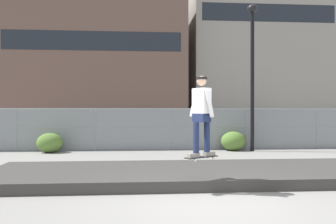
{
  "coord_description": "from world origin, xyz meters",
  "views": [
    {
      "loc": [
        -1.32,
        -6.22,
        1.73
      ],
      "look_at": [
        -0.57,
        3.54,
        1.7
      ],
      "focal_mm": 36.35,
      "sensor_mm": 36.0,
      "label": 1
    }
  ],
  "objects_px": {
    "skater": "(202,111)",
    "parked_car_far": "(295,127)",
    "skateboard": "(202,157)",
    "parked_car_near": "(74,127)",
    "street_lamp": "(252,59)",
    "shrub_left": "(50,143)",
    "shrub_center": "(233,141)",
    "parked_car_mid": "(197,127)"
  },
  "relations": [
    {
      "from": "skateboard",
      "to": "shrub_left",
      "type": "bearing_deg",
      "value": 125.11
    },
    {
      "from": "parked_car_far",
      "to": "shrub_center",
      "type": "xyz_separation_m",
      "value": [
        -4.67,
        -4.1,
        -0.42
      ]
    },
    {
      "from": "street_lamp",
      "to": "parked_car_mid",
      "type": "distance_m",
      "value": 5.55
    },
    {
      "from": "skater",
      "to": "parked_car_near",
      "type": "relative_size",
      "value": 0.38
    },
    {
      "from": "parked_car_near",
      "to": "parked_car_far",
      "type": "relative_size",
      "value": 1.02
    },
    {
      "from": "skater",
      "to": "parked_car_mid",
      "type": "bearing_deg",
      "value": 81.25
    },
    {
      "from": "street_lamp",
      "to": "shrub_left",
      "type": "distance_m",
      "value": 9.27
    },
    {
      "from": "street_lamp",
      "to": "parked_car_mid",
      "type": "height_order",
      "value": "street_lamp"
    },
    {
      "from": "skater",
      "to": "parked_car_mid",
      "type": "xyz_separation_m",
      "value": [
        1.75,
        11.38,
        -0.89
      ]
    },
    {
      "from": "parked_car_near",
      "to": "shrub_left",
      "type": "height_order",
      "value": "parked_car_near"
    },
    {
      "from": "skater",
      "to": "parked_car_far",
      "type": "relative_size",
      "value": 0.39
    },
    {
      "from": "skateboard",
      "to": "street_lamp",
      "type": "height_order",
      "value": "street_lamp"
    },
    {
      "from": "parked_car_near",
      "to": "parked_car_far",
      "type": "distance_m",
      "value": 12.31
    },
    {
      "from": "parked_car_far",
      "to": "shrub_left",
      "type": "height_order",
      "value": "parked_car_far"
    },
    {
      "from": "parked_car_mid",
      "to": "shrub_left",
      "type": "xyz_separation_m",
      "value": [
        -6.83,
        -4.16,
        -0.43
      ]
    },
    {
      "from": "street_lamp",
      "to": "parked_car_near",
      "type": "distance_m",
      "value": 9.99
    },
    {
      "from": "parked_car_near",
      "to": "shrub_center",
      "type": "distance_m",
      "value": 8.71
    },
    {
      "from": "skater",
      "to": "parked_car_far",
      "type": "xyz_separation_m",
      "value": [
        7.37,
        11.45,
        -0.89
      ]
    },
    {
      "from": "street_lamp",
      "to": "skateboard",
      "type": "bearing_deg",
      "value": -115.97
    },
    {
      "from": "skateboard",
      "to": "skater",
      "type": "distance_m",
      "value": 0.99
    },
    {
      "from": "skater",
      "to": "street_lamp",
      "type": "relative_size",
      "value": 0.27
    },
    {
      "from": "skateboard",
      "to": "street_lamp",
      "type": "distance_m",
      "value": 8.57
    },
    {
      "from": "parked_car_near",
      "to": "street_lamp",
      "type": "bearing_deg",
      "value": -27.45
    },
    {
      "from": "street_lamp",
      "to": "parked_car_near",
      "type": "bearing_deg",
      "value": 152.55
    },
    {
      "from": "shrub_left",
      "to": "parked_car_mid",
      "type": "bearing_deg",
      "value": 31.34
    },
    {
      "from": "street_lamp",
      "to": "shrub_center",
      "type": "relative_size",
      "value": 5.85
    },
    {
      "from": "street_lamp",
      "to": "shrub_center",
      "type": "xyz_separation_m",
      "value": [
        -0.77,
        0.21,
        -3.55
      ]
    },
    {
      "from": "skater",
      "to": "shrub_left",
      "type": "relative_size",
      "value": 1.63
    },
    {
      "from": "shrub_left",
      "to": "shrub_center",
      "type": "height_order",
      "value": "shrub_center"
    },
    {
      "from": "parked_car_near",
      "to": "shrub_left",
      "type": "xyz_separation_m",
      "value": [
        -0.14,
        -4.28,
        -0.43
      ]
    },
    {
      "from": "parked_car_near",
      "to": "parked_car_mid",
      "type": "xyz_separation_m",
      "value": [
        6.69,
        -0.13,
        0.0
      ]
    },
    {
      "from": "parked_car_mid",
      "to": "shrub_left",
      "type": "relative_size",
      "value": 4.31
    },
    {
      "from": "skateboard",
      "to": "skater",
      "type": "xyz_separation_m",
      "value": [
        -0.0,
        0.0,
        0.99
      ]
    },
    {
      "from": "skater",
      "to": "parked_car_mid",
      "type": "relative_size",
      "value": 0.38
    },
    {
      "from": "skateboard",
      "to": "parked_car_far",
      "type": "relative_size",
      "value": 0.18
    },
    {
      "from": "shrub_left",
      "to": "skateboard",
      "type": "bearing_deg",
      "value": -54.89
    },
    {
      "from": "street_lamp",
      "to": "shrub_center",
      "type": "distance_m",
      "value": 3.64
    },
    {
      "from": "shrub_center",
      "to": "parked_car_mid",
      "type": "bearing_deg",
      "value": 103.21
    },
    {
      "from": "shrub_left",
      "to": "skater",
      "type": "bearing_deg",
      "value": -54.89
    },
    {
      "from": "skateboard",
      "to": "parked_car_near",
      "type": "relative_size",
      "value": 0.17
    },
    {
      "from": "shrub_center",
      "to": "street_lamp",
      "type": "bearing_deg",
      "value": -14.92
    },
    {
      "from": "parked_car_far",
      "to": "shrub_left",
      "type": "relative_size",
      "value": 4.22
    }
  ]
}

